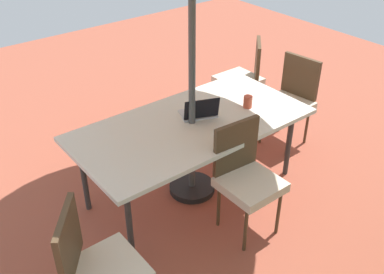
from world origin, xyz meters
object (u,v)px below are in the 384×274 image
(chair_north, at_px, (246,175))
(chair_southwest, at_px, (244,76))
(cup, at_px, (248,102))
(chair_northeast, at_px, (96,265))
(laptop, at_px, (199,112))
(dining_table, at_px, (192,127))
(chair_west, at_px, (291,98))

(chair_north, bearing_deg, chair_southwest, 50.80)
(cup, bearing_deg, chair_northeast, 18.36)
(laptop, bearing_deg, dining_table, 41.72)
(dining_table, xyz_separation_m, chair_west, (-1.39, -0.04, -0.17))
(chair_northeast, bearing_deg, laptop, -24.76)
(dining_table, bearing_deg, cup, 170.34)
(chair_north, xyz_separation_m, chair_southwest, (-1.34, -1.42, 0.00))
(chair_north, bearing_deg, cup, 50.07)
(chair_southwest, bearing_deg, chair_west, 44.47)
(chair_west, bearing_deg, laptop, -96.94)
(cup, bearing_deg, dining_table, -9.66)
(chair_southwest, relative_size, cup, 8.54)
(chair_southwest, height_order, laptop, laptop)
(chair_northeast, bearing_deg, chair_north, -48.87)
(chair_north, xyz_separation_m, chair_northeast, (1.43, 0.10, 0.00))
(laptop, bearing_deg, chair_northeast, 50.02)
(chair_north, xyz_separation_m, laptop, (-0.07, -0.70, 0.26))
(chair_southwest, bearing_deg, chair_northeast, -17.18)
(chair_west, bearing_deg, chair_north, -69.48)
(dining_table, relative_size, chair_west, 2.18)
(chair_northeast, bearing_deg, chair_west, -36.81)
(chair_northeast, distance_m, laptop, 1.71)
(chair_west, height_order, laptop, laptop)
(chair_north, height_order, chair_southwest, same)
(laptop, bearing_deg, chair_north, 106.47)
(chair_north, height_order, laptop, laptop)
(dining_table, bearing_deg, chair_southwest, -151.19)
(chair_west, height_order, chair_northeast, same)
(chair_north, bearing_deg, chair_west, 31.46)
(chair_west, bearing_deg, chair_southwest, 173.58)
(dining_table, bearing_deg, chair_northeast, 28.65)
(chair_northeast, relative_size, chair_southwest, 1.00)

